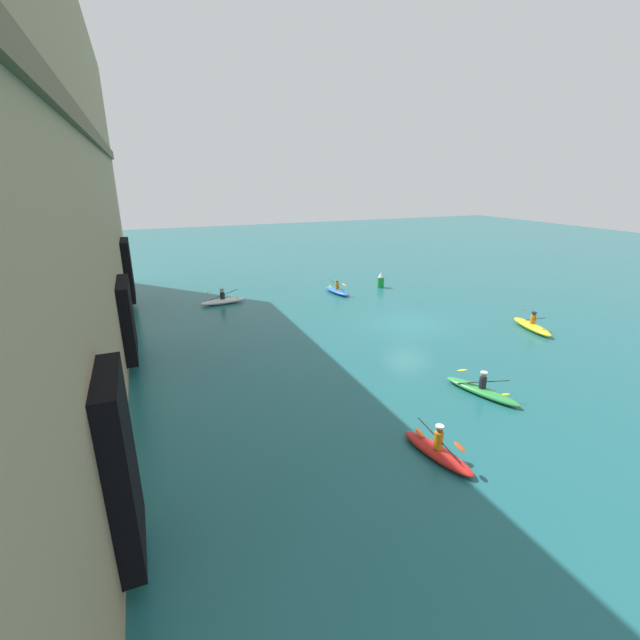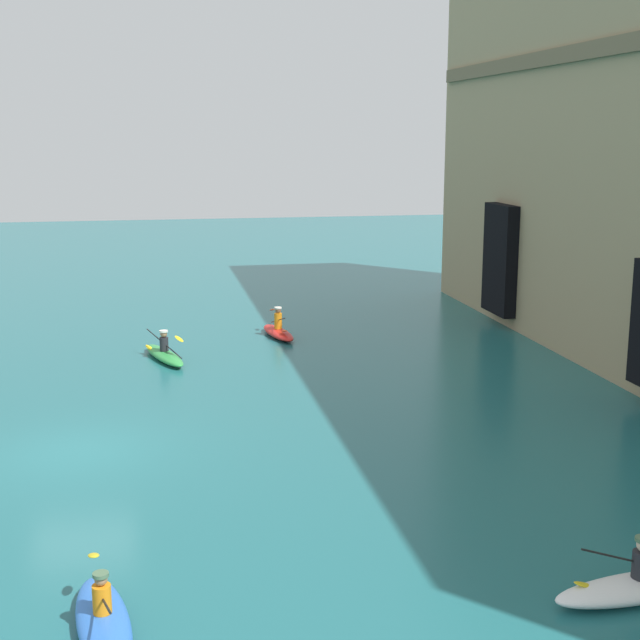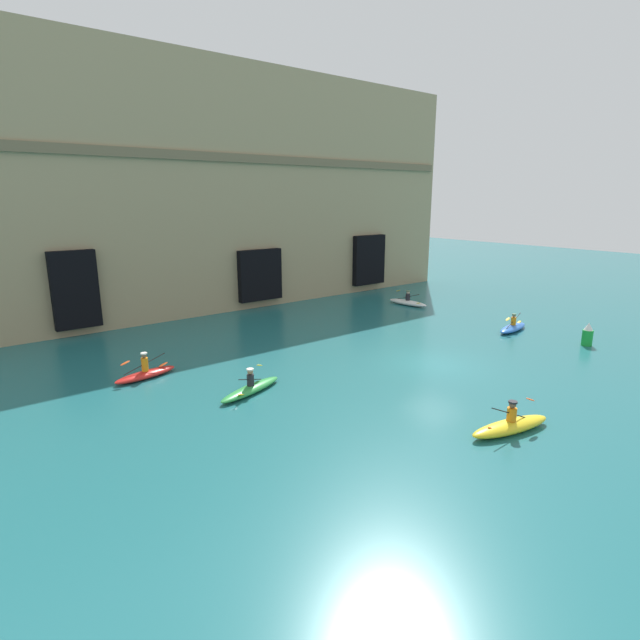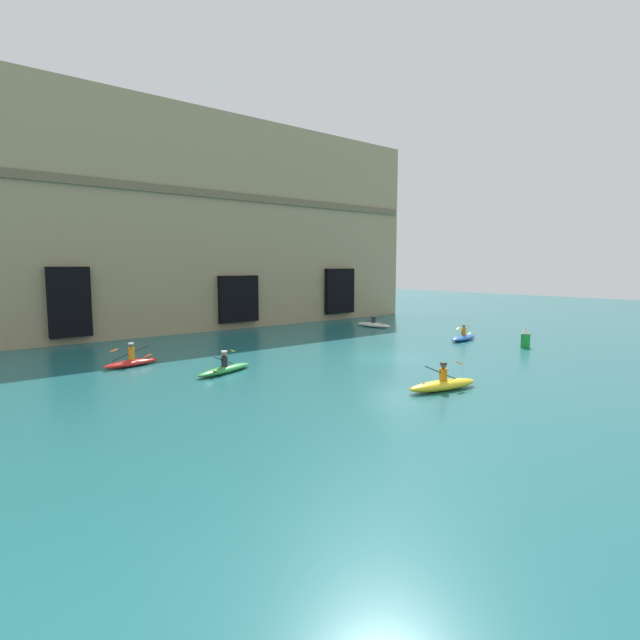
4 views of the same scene
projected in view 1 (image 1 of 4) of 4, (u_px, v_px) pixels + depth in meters
name	position (u px, v px, depth m)	size (l,w,h in m)	color
ground_plane	(409.00, 325.00, 26.26)	(120.00, 120.00, 0.00)	#1E6066
kayak_white	(223.00, 301.00, 30.49)	(1.17, 3.28, 1.08)	white
kayak_green	(482.00, 390.00, 17.79)	(3.37, 1.63, 1.03)	green
kayak_blue	(337.00, 291.00, 33.20)	(3.09, 1.25, 1.03)	blue
kayak_yellow	(532.00, 326.00, 25.28)	(3.39, 1.43, 1.12)	yellow
kayak_red	(437.00, 451.00, 13.82)	(2.92, 1.22, 1.16)	red
marker_buoy	(381.00, 280.00, 34.88)	(0.54, 0.54, 1.25)	green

